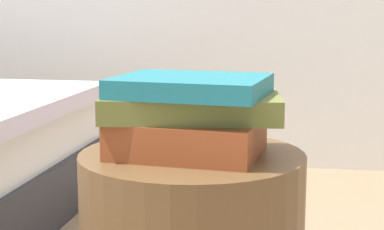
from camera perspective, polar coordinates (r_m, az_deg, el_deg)
book_rust at (r=1.04m, az=-0.37°, el=-2.00°), size 0.26×0.21×0.06m
book_olive at (r=1.03m, az=-0.12°, el=0.77°), size 0.31×0.20×0.04m
book_teal at (r=1.02m, az=0.05°, el=2.71°), size 0.27×0.22×0.03m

